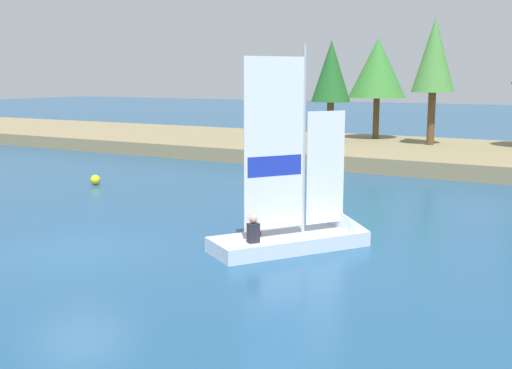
# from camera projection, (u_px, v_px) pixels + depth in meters

# --- Properties ---
(ground_plane) EXTENTS (200.00, 200.00, 0.00)m
(ground_plane) POSITION_uv_depth(u_px,v_px,m) (78.00, 252.00, 16.26)
(ground_plane) COLOR navy
(shore_bank) EXTENTS (80.00, 11.89, 0.76)m
(shore_bank) POSITION_uv_depth(u_px,v_px,m) (373.00, 151.00, 35.38)
(shore_bank) COLOR #897A56
(shore_bank) RESTS_ON ground
(shoreline_tree_left) EXTENTS (2.27, 2.27, 5.82)m
(shoreline_tree_left) POSITION_uv_depth(u_px,v_px,m) (331.00, 72.00, 36.07)
(shoreline_tree_left) COLOR brown
(shoreline_tree_left) RESTS_ON shore_bank
(shoreline_tree_midleft) EXTENTS (3.47, 3.47, 6.06)m
(shoreline_tree_midleft) POSITION_uv_depth(u_px,v_px,m) (378.00, 68.00, 37.92)
(shoreline_tree_midleft) COLOR brown
(shoreline_tree_midleft) RESTS_ON shore_bank
(shoreline_tree_centre) EXTENTS (2.32, 2.32, 6.93)m
(shoreline_tree_centre) POSITION_uv_depth(u_px,v_px,m) (434.00, 56.00, 34.28)
(shoreline_tree_centre) COLOR brown
(shoreline_tree_centre) RESTS_ON shore_bank
(sailboat) EXTENTS (3.78, 4.72, 5.77)m
(sailboat) POSITION_uv_depth(u_px,v_px,m) (315.00, 231.00, 16.90)
(sailboat) COLOR silver
(sailboat) RESTS_ON ground
(channel_buoy) EXTENTS (0.42, 0.42, 0.42)m
(channel_buoy) POSITION_uv_depth(u_px,v_px,m) (95.00, 180.00, 26.47)
(channel_buoy) COLOR yellow
(channel_buoy) RESTS_ON ground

